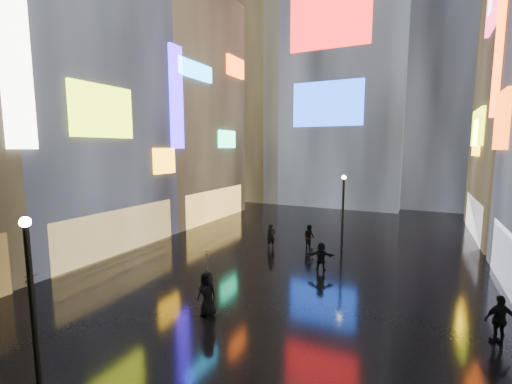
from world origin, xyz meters
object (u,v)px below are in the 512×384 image
Objects in this scene: lamp_near at (32,296)px; pedestrian_3 at (500,320)px; lamp_far at (343,208)px; bicycle at (30,281)px.

pedestrian_3 is (12.52, 8.79, -2.04)m from lamp_near.
lamp_far is 3.28× the size of bicycle.
lamp_near reaches higher than pedestrian_3.
lamp_near is at bearing 11.26° from pedestrian_3.
lamp_near is 3.28× the size of bicycle.
bicycle is at bearing -11.53° from pedestrian_3.
lamp_near is at bearing -100.46° from bicycle.
pedestrian_3 is 1.14× the size of bicycle.
pedestrian_3 is at bearing -58.64° from bicycle.
pedestrian_3 is at bearing 35.08° from lamp_near.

